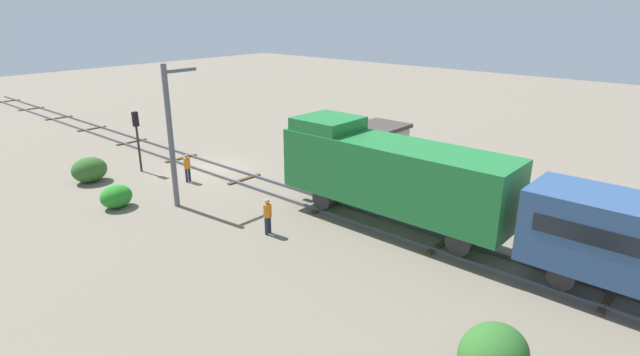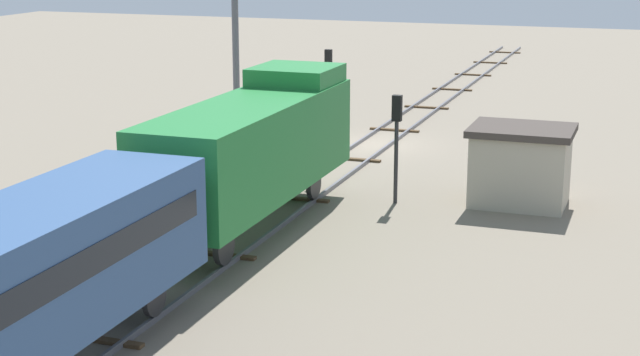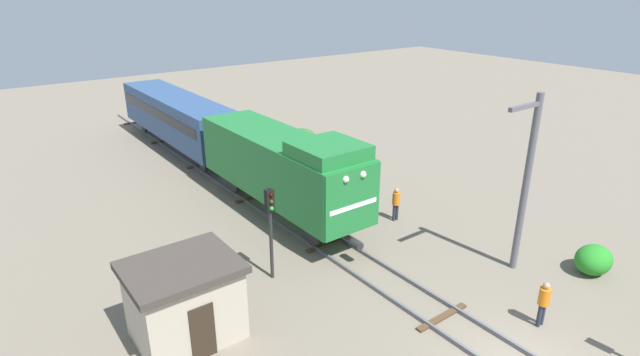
{
  "view_description": "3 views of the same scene",
  "coord_description": "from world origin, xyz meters",
  "px_view_note": "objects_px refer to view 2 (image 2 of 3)",
  "views": [
    {
      "loc": [
        18.25,
        25.34,
        9.9
      ],
      "look_at": [
        -0.14,
        9.21,
        1.43
      ],
      "focal_mm": 28.0,
      "sensor_mm": 36.0,
      "label": 1
    },
    {
      "loc": [
        -11.95,
        41.14,
        9.25
      ],
      "look_at": [
        -1.47,
        11.52,
        1.32
      ],
      "focal_mm": 55.0,
      "sensor_mm": 36.0,
      "label": 2
    },
    {
      "loc": [
        -12.09,
        -5.79,
        10.99
      ],
      "look_at": [
        0.71,
        11.4,
        2.57
      ],
      "focal_mm": 28.0,
      "sensor_mm": 36.0,
      "label": 3
    }
  ],
  "objects_px": {
    "worker_by_signal": "(189,163)",
    "catenary_mast": "(237,63)",
    "traffic_signal_mid": "(397,128)",
    "traffic_signal_near": "(328,73)",
    "worker_near_track": "(317,123)",
    "locomotive": "(255,144)",
    "relay_hut": "(521,165)"
  },
  "relations": [
    {
      "from": "locomotive",
      "to": "catenary_mast",
      "type": "relative_size",
      "value": 1.59
    },
    {
      "from": "worker_by_signal",
      "to": "traffic_signal_mid",
      "type": "bearing_deg",
      "value": 159.88
    },
    {
      "from": "catenary_mast",
      "to": "traffic_signal_near",
      "type": "bearing_deg",
      "value": -104.58
    },
    {
      "from": "catenary_mast",
      "to": "relay_hut",
      "type": "distance_m",
      "value": 13.28
    },
    {
      "from": "worker_by_signal",
      "to": "catenary_mast",
      "type": "height_order",
      "value": "catenary_mast"
    },
    {
      "from": "worker_by_signal",
      "to": "catenary_mast",
      "type": "xyz_separation_m",
      "value": [
        0.73,
        -6.07,
        2.89
      ]
    },
    {
      "from": "locomotive",
      "to": "relay_hut",
      "type": "relative_size",
      "value": 3.31
    },
    {
      "from": "traffic_signal_near",
      "to": "relay_hut",
      "type": "bearing_deg",
      "value": 135.24
    },
    {
      "from": "traffic_signal_near",
      "to": "worker_near_track",
      "type": "bearing_deg",
      "value": 101.57
    },
    {
      "from": "catenary_mast",
      "to": "worker_by_signal",
      "type": "bearing_deg",
      "value": 96.89
    },
    {
      "from": "traffic_signal_near",
      "to": "worker_near_track",
      "type": "relative_size",
      "value": 2.24
    },
    {
      "from": "worker_near_track",
      "to": "worker_by_signal",
      "type": "relative_size",
      "value": 1.0
    },
    {
      "from": "traffic_signal_mid",
      "to": "worker_near_track",
      "type": "bearing_deg",
      "value": -54.14
    },
    {
      "from": "worker_by_signal",
      "to": "relay_hut",
      "type": "height_order",
      "value": "relay_hut"
    },
    {
      "from": "worker_near_track",
      "to": "catenary_mast",
      "type": "xyz_separation_m",
      "value": [
        2.53,
        2.75,
        2.89
      ]
    },
    {
      "from": "traffic_signal_near",
      "to": "catenary_mast",
      "type": "relative_size",
      "value": 0.52
    },
    {
      "from": "catenary_mast",
      "to": "relay_hut",
      "type": "bearing_deg",
      "value": 162.39
    },
    {
      "from": "locomotive",
      "to": "worker_near_track",
      "type": "xyz_separation_m",
      "value": [
        2.4,
        -12.5,
        -1.78
      ]
    },
    {
      "from": "worker_by_signal",
      "to": "catenary_mast",
      "type": "bearing_deg",
      "value": -109.2
    },
    {
      "from": "locomotive",
      "to": "traffic_signal_near",
      "type": "height_order",
      "value": "locomotive"
    },
    {
      "from": "worker_by_signal",
      "to": "relay_hut",
      "type": "xyz_separation_m",
      "value": [
        -11.7,
        -2.12,
        0.4
      ]
    },
    {
      "from": "locomotive",
      "to": "catenary_mast",
      "type": "xyz_separation_m",
      "value": [
        4.93,
        -9.74,
        1.12
      ]
    },
    {
      "from": "worker_near_track",
      "to": "worker_by_signal",
      "type": "xyz_separation_m",
      "value": [
        1.8,
        8.82,
        0.0
      ]
    },
    {
      "from": "catenary_mast",
      "to": "relay_hut",
      "type": "xyz_separation_m",
      "value": [
        -12.43,
        3.95,
        -2.5
      ]
    },
    {
      "from": "locomotive",
      "to": "relay_hut",
      "type": "bearing_deg",
      "value": -142.29
    },
    {
      "from": "locomotive",
      "to": "traffic_signal_near",
      "type": "xyz_separation_m",
      "value": [
        3.2,
        -16.41,
        -0.11
      ]
    },
    {
      "from": "worker_near_track",
      "to": "catenary_mast",
      "type": "distance_m",
      "value": 4.73
    },
    {
      "from": "worker_near_track",
      "to": "relay_hut",
      "type": "relative_size",
      "value": 0.49
    },
    {
      "from": "traffic_signal_mid",
      "to": "relay_hut",
      "type": "relative_size",
      "value": 1.09
    },
    {
      "from": "traffic_signal_mid",
      "to": "catenary_mast",
      "type": "xyz_separation_m",
      "value": [
        8.33,
        -5.27,
        1.22
      ]
    },
    {
      "from": "traffic_signal_near",
      "to": "catenary_mast",
      "type": "height_order",
      "value": "catenary_mast"
    },
    {
      "from": "locomotive",
      "to": "traffic_signal_near",
      "type": "bearing_deg",
      "value": -78.96
    }
  ]
}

